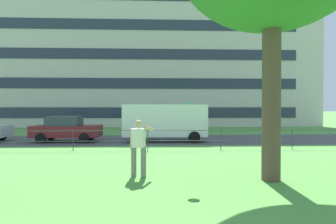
{
  "coord_description": "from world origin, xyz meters",
  "views": [
    {
      "loc": [
        0.33,
        -1.8,
        2.06
      ],
      "look_at": [
        0.85,
        9.69,
        1.89
      ],
      "focal_mm": 31.56,
      "sensor_mm": 36.0,
      "label": 1
    }
  ],
  "objects": [
    {
      "name": "person_thrower",
      "position": [
        -0.14,
        6.98,
        0.91
      ],
      "size": [
        0.71,
        0.7,
        1.69
      ],
      "color": "slate",
      "rests_on": "ground"
    },
    {
      "name": "car_maroon_far_right",
      "position": [
        -4.99,
        16.23,
        0.78
      ],
      "size": [
        4.03,
        1.87,
        1.54
      ],
      "color": "maroon",
      "rests_on": "ground"
    },
    {
      "name": "apartment_building_background",
      "position": [
        -0.63,
        36.33,
        9.38
      ],
      "size": [
        38.49,
        14.58,
        18.75
      ],
      "color": "beige",
      "rests_on": "ground"
    },
    {
      "name": "panel_van_left",
      "position": [
        0.98,
        16.19,
        1.27
      ],
      "size": [
        5.06,
        2.23,
        2.24
      ],
      "color": "white",
      "rests_on": "ground"
    },
    {
      "name": "park_fence",
      "position": [
        0.0,
        12.43,
        0.67
      ],
      "size": [
        35.6,
        0.04,
        1.0
      ],
      "color": "#333833",
      "rests_on": "ground"
    },
    {
      "name": "street_strip",
      "position": [
        0.0,
        17.13,
        0.0
      ],
      "size": [
        80.0,
        6.07,
        0.01
      ],
      "primitive_type": "cube",
      "color": "#4C4C51",
      "rests_on": "ground"
    },
    {
      "name": "frisbee",
      "position": [
        1.28,
        6.49,
        2.2
      ],
      "size": [
        0.37,
        0.37,
        0.03
      ],
      "color": "#2DB2C6"
    }
  ]
}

